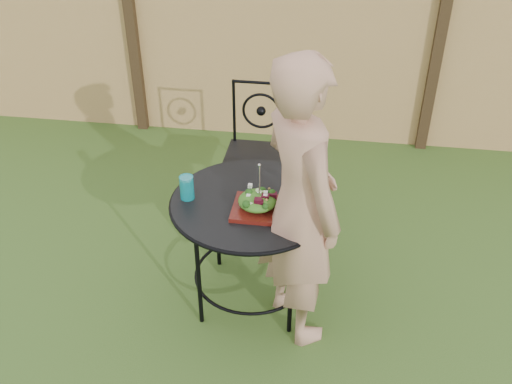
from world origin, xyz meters
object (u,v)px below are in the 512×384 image
Objects in this scene: salad_plate at (257,208)px; patio_chair at (258,147)px; patio_table at (251,220)px; diner at (300,205)px.

patio_chair is at bearing 98.12° from salad_plate.
patio_chair is at bearing 96.09° from patio_table.
diner is 0.27m from salad_plate.
patio_chair is (-0.11, 0.99, -0.08)m from patio_table.
patio_table is at bearing -83.91° from patio_chair.
patio_chair is 1.27m from diner.
patio_chair is 1.12m from salad_plate.
diner is at bearing -30.27° from patio_table.
patio_table is 0.55× the size of diner.
diner is (0.28, -0.17, 0.25)m from patio_table.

